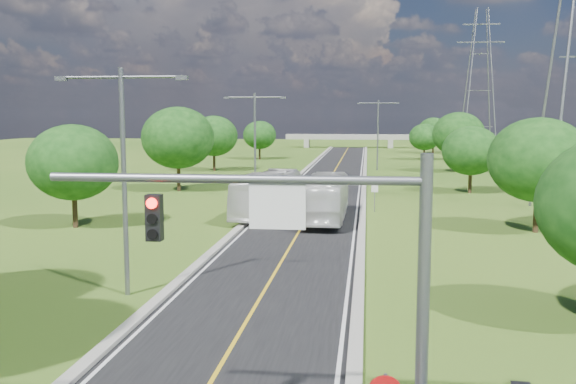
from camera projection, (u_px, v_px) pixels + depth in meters
name	position (u px, v px, depth m)	size (l,w,h in m)	color
ground	(328.00, 183.00, 75.19)	(260.00, 260.00, 0.00)	#315417
road	(331.00, 178.00, 81.10)	(8.00, 150.00, 0.06)	black
curb_left	(297.00, 177.00, 81.61)	(0.50, 150.00, 0.22)	gray
curb_right	(364.00, 177.00, 80.57)	(0.50, 150.00, 0.22)	gray
signal_mast	(326.00, 257.00, 14.06)	(8.54, 0.33, 7.20)	slate
speed_limit_sign	(375.00, 193.00, 52.68)	(0.55, 0.09, 2.40)	slate
overpass	(348.00, 138.00, 153.72)	(30.00, 3.00, 3.20)	gray
streetlight_near_left	(124.00, 162.00, 27.92)	(5.90, 0.25, 10.00)	slate
streetlight_mid_left	(255.00, 136.00, 60.43)	(5.90, 0.25, 10.00)	slate
streetlight_far_right	(378.00, 129.00, 91.48)	(5.90, 0.25, 10.00)	slate
power_tower_far	(479.00, 83.00, 124.52)	(9.00, 6.40, 28.00)	slate
tree_lb	(73.00, 162.00, 45.06)	(6.30, 6.30, 7.33)	black
tree_lc	(178.00, 138.00, 66.50)	(7.56, 7.56, 8.79)	black
tree_ld	(214.00, 136.00, 90.46)	(6.72, 6.72, 7.82)	black
tree_le	(260.00, 135.00, 113.87)	(5.88, 5.88, 6.84)	black
tree_rb	(539.00, 160.00, 43.09)	(6.72, 6.72, 7.82)	black
tree_rc	(471.00, 151.00, 64.96)	(5.88, 5.88, 6.84)	black
tree_rd	(459.00, 134.00, 88.25)	(7.14, 7.14, 8.30)	black
tree_re	(425.00, 137.00, 112.35)	(5.46, 5.46, 6.35)	black
tree_rf	(433.00, 131.00, 131.55)	(6.30, 6.30, 7.33)	black
bus_outbound	(326.00, 198.00, 48.29)	(2.82, 12.04, 3.35)	silver
bus_inbound	(268.00, 194.00, 50.62)	(2.85, 12.18, 3.39)	silver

